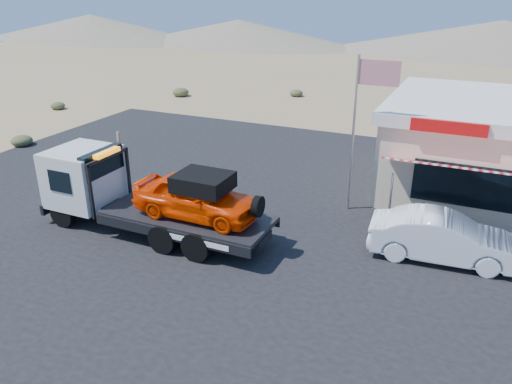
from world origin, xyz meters
TOP-DOWN VIEW (x-y plane):
  - ground at (0.00, 0.00)m, footprint 120.00×120.00m
  - asphalt_lot at (2.00, 3.00)m, footprint 32.00×24.00m
  - tow_truck at (-1.28, -0.41)m, footprint 8.51×2.52m
  - white_sedan at (8.50, 1.89)m, footprint 4.80×2.04m
  - flagpole at (4.93, 4.50)m, footprint 1.55×0.10m
  - desert_scrub at (-13.72, 9.38)m, footprint 28.39×33.53m
  - distant_hills at (-9.77, 55.14)m, footprint 126.00×48.00m

SIDE VIEW (x-z plane):
  - ground at x=0.00m, z-range 0.00..0.00m
  - asphalt_lot at x=2.00m, z-range 0.00..0.02m
  - desert_scrub at x=-13.72m, z-range -0.05..0.65m
  - white_sedan at x=8.50m, z-range 0.02..1.56m
  - tow_truck at x=-1.28m, z-range 0.11..2.96m
  - distant_hills at x=-9.77m, z-range -0.21..3.99m
  - flagpole at x=4.93m, z-range 0.76..6.76m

